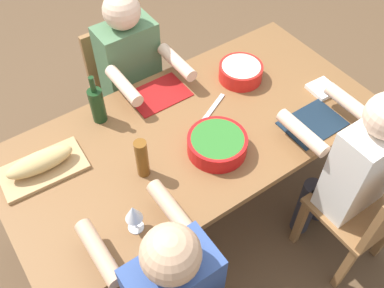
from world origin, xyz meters
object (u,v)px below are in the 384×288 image
at_px(diner_near_center, 133,72).
at_px(beer_bottle, 142,158).
at_px(chair_far_left, 369,215).
at_px(wine_glass, 133,214).
at_px(bread_loaf, 40,162).
at_px(wine_bottle, 97,104).
at_px(serving_bowl_pasta, 241,71).
at_px(serving_bowl_greens, 217,144).
at_px(napkin_stack, 323,89).
at_px(chair_near_center, 123,82).
at_px(cutting_board, 43,169).
at_px(dining_table, 192,140).
at_px(diner_far_left, 354,166).

xyz_separation_m(diner_near_center, beer_bottle, (0.34, 0.71, 0.15)).
xyz_separation_m(chair_far_left, wine_glass, (1.07, -0.48, 0.37)).
bearing_deg(beer_bottle, bread_loaf, -36.52).
height_order(wine_bottle, wine_glass, wine_bottle).
distance_m(bread_loaf, wine_bottle, 0.41).
bearing_deg(serving_bowl_pasta, chair_far_left, 95.04).
bearing_deg(serving_bowl_greens, wine_bottle, -54.21).
bearing_deg(napkin_stack, serving_bowl_pasta, -47.55).
distance_m(chair_near_center, cutting_board, 0.99).
distance_m(serving_bowl_greens, beer_bottle, 0.38).
distance_m(dining_table, serving_bowl_pasta, 0.51).
bearing_deg(chair_far_left, diner_near_center, -69.06).
height_order(chair_far_left, napkin_stack, chair_far_left).
distance_m(cutting_board, bread_loaf, 0.06).
xyz_separation_m(diner_near_center, wine_glass, (0.52, 0.95, 0.16)).
xyz_separation_m(cutting_board, wine_glass, (-0.21, 0.52, 0.11)).
height_order(serving_bowl_pasta, bread_loaf, bread_loaf).
xyz_separation_m(dining_table, beer_bottle, (0.34, 0.09, 0.19)).
xyz_separation_m(serving_bowl_pasta, wine_glass, (0.98, 0.50, 0.06)).
height_order(chair_far_left, wine_bottle, wine_bottle).
bearing_deg(napkin_stack, wine_bottle, -24.54).
distance_m(cutting_board, napkin_stack, 1.55).
height_order(dining_table, chair_near_center, chair_near_center).
distance_m(serving_bowl_pasta, napkin_stack, 0.47).
bearing_deg(bread_loaf, wine_glass, 111.99).
bearing_deg(chair_near_center, diner_near_center, 90.00).
bearing_deg(chair_near_center, wine_bottle, 52.64).
relative_size(dining_table, bread_loaf, 6.21).
distance_m(dining_table, wine_glass, 0.64).
distance_m(cutting_board, beer_bottle, 0.49).
bearing_deg(napkin_stack, cutting_board, -13.69).
xyz_separation_m(dining_table, serving_bowl_greens, (-0.03, 0.18, 0.13)).
height_order(wine_glass, napkin_stack, wine_glass).
bearing_deg(diner_far_left, wine_glass, -15.54).
xyz_separation_m(beer_bottle, wine_glass, (0.18, 0.23, 0.01)).
height_order(diner_near_center, serving_bowl_greens, diner_near_center).
bearing_deg(bread_loaf, diner_near_center, -149.82).
distance_m(chair_far_left, cutting_board, 1.65).
bearing_deg(cutting_board, bread_loaf, 0.00).
xyz_separation_m(serving_bowl_pasta, beer_bottle, (0.80, 0.27, 0.06)).
xyz_separation_m(diner_far_left, serving_bowl_greens, (0.52, -0.44, 0.10)).
bearing_deg(diner_near_center, beer_bottle, 64.33).
bearing_deg(dining_table, bread_loaf, -15.03).
bearing_deg(diner_near_center, wine_bottle, 38.27).
bearing_deg(wine_bottle, diner_near_center, -141.73).
height_order(serving_bowl_pasta, cutting_board, serving_bowl_pasta).
relative_size(diner_far_left, beer_bottle, 5.45).
relative_size(bread_loaf, wine_bottle, 1.10).
relative_size(serving_bowl_pasta, cutting_board, 0.63).
bearing_deg(bread_loaf, chair_near_center, -140.24).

